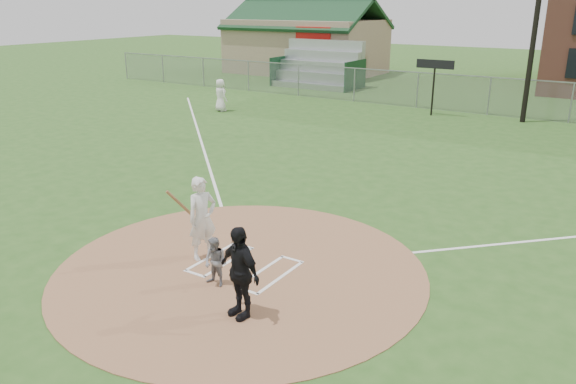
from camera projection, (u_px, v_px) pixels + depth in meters
The scene contains 13 objects.
ground at pixel (241, 270), 12.78m from camera, with size 140.00×140.00×0.00m, color #2B531C.
dirt_circle at pixel (241, 269), 12.78m from camera, with size 8.40×8.40×0.02m, color #9C6B4A.
home_plate at pixel (244, 265), 12.92m from camera, with size 0.44×0.44×0.03m, color white.
foul_line_third at pixel (201, 141), 24.55m from camera, with size 0.10×24.00×0.01m, color white.
catcher at pixel (215, 262), 11.88m from camera, with size 0.53×0.41×1.09m, color slate.
umpire at pixel (239, 272), 10.60m from camera, with size 1.08×0.45×1.85m, color black.
ondeck_player at pixel (221, 95), 31.04m from camera, with size 0.86×0.56×1.77m, color white.
batters_boxes at pixel (245, 266), 12.89m from camera, with size 2.08×1.88×0.01m.
batter_at_plate at pixel (202, 218), 13.03m from camera, with size 0.85×1.08×1.99m.
outfield_fence at pixel (489, 96), 30.00m from camera, with size 56.08×0.08×2.03m.
bleachers at pixel (317, 64), 39.80m from camera, with size 6.08×3.20×3.20m.
clubhouse at pixel (306, 44), 47.51m from camera, with size 12.20×8.71×6.23m.
scoreboard_sign at pixel (435, 70), 29.40m from camera, with size 2.00×0.10×2.93m.
Camera 1 is at (7.12, -9.13, 5.79)m, focal length 35.00 mm.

